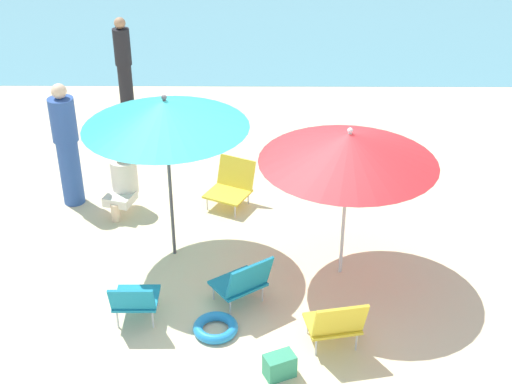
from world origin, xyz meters
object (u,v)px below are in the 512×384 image
(umbrella_teal, at_px, (165,114))
(beach_chair_d, at_px, (336,323))
(beach_chair_a, at_px, (232,184))
(person_b, at_px, (67,145))
(swim_ring, at_px, (216,328))
(beach_chair_b, at_px, (243,281))
(person_a, at_px, (123,179))
(person_c, at_px, (124,64))
(beach_chair_c, at_px, (135,299))
(beach_bag, at_px, (280,366))
(umbrella_red, at_px, (349,148))

(umbrella_teal, height_order, beach_chair_d, umbrella_teal)
(beach_chair_a, relative_size, person_b, 0.43)
(beach_chair_d, distance_m, swim_ring, 1.28)
(beach_chair_b, relative_size, person_a, 0.78)
(beach_chair_a, bearing_deg, beach_chair_b, 31.69)
(person_c, bearing_deg, beach_chair_c, 143.49)
(umbrella_teal, relative_size, person_a, 2.19)
(beach_chair_d, height_order, person_b, person_b)
(swim_ring, distance_m, beach_bag, 0.91)
(person_a, bearing_deg, beach_chair_d, 58.98)
(person_b, bearing_deg, person_c, -84.39)
(beach_chair_c, xyz_separation_m, beach_chair_d, (2.07, -0.39, 0.03))
(person_a, bearing_deg, beach_chair_c, 28.00)
(beach_chair_c, relative_size, person_c, 0.35)
(person_a, bearing_deg, umbrella_red, 78.76)
(beach_chair_c, bearing_deg, person_b, 25.60)
(beach_chair_b, height_order, person_b, person_b)
(umbrella_teal, height_order, beach_chair_c, umbrella_teal)
(umbrella_red, xyz_separation_m, person_a, (-2.77, 1.40, -1.15))
(beach_chair_b, xyz_separation_m, swim_ring, (-0.28, -0.44, -0.28))
(beach_chair_d, bearing_deg, beach_bag, 112.53)
(person_b, distance_m, beach_bag, 4.39)
(beach_chair_a, height_order, person_a, person_a)
(beach_chair_a, relative_size, person_a, 0.79)
(person_c, height_order, beach_bag, person_c)
(umbrella_red, xyz_separation_m, beach_chair_d, (-0.19, -1.33, -1.29))
(beach_chair_a, relative_size, person_c, 0.45)
(beach_chair_d, height_order, swim_ring, beach_chair_d)
(beach_chair_a, distance_m, beach_bag, 3.36)
(person_b, bearing_deg, beach_chair_b, 145.54)
(person_a, xyz_separation_m, beach_bag, (2.02, -3.11, -0.35))
(person_a, bearing_deg, person_b, -90.14)
(umbrella_teal, distance_m, person_a, 1.89)
(umbrella_red, distance_m, swim_ring, 2.37)
(umbrella_red, xyz_separation_m, person_b, (-3.52, 1.61, -0.76))
(beach_chair_a, bearing_deg, person_c, -122.75)
(beach_chair_c, distance_m, person_a, 2.40)
(umbrella_red, relative_size, person_c, 1.17)
(person_b, bearing_deg, beach_chair_d, 147.32)
(umbrella_red, relative_size, beach_chair_c, 3.39)
(person_a, height_order, person_b, person_b)
(person_b, distance_m, swim_ring, 3.51)
(beach_chair_b, bearing_deg, swim_ring, 111.35)
(beach_chair_d, bearing_deg, person_c, 15.52)
(umbrella_teal, distance_m, swim_ring, 2.38)
(beach_chair_a, relative_size, swim_ring, 1.58)
(beach_chair_c, relative_size, beach_bag, 1.97)
(beach_chair_c, height_order, person_b, person_b)
(person_c, bearing_deg, beach_chair_b, 154.76)
(umbrella_teal, relative_size, beach_chair_b, 2.82)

